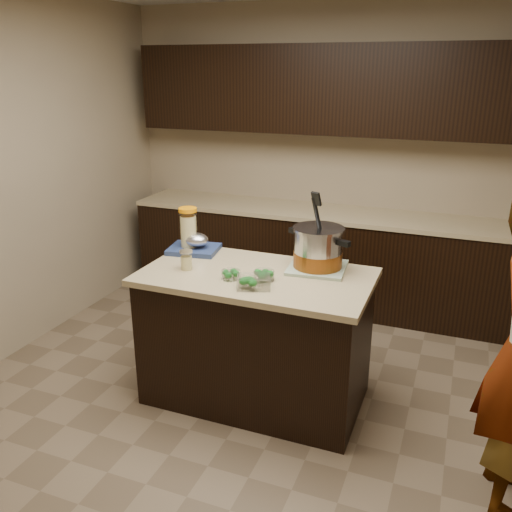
% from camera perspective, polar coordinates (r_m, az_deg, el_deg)
% --- Properties ---
extents(ground_plane, '(4.00, 4.00, 0.00)m').
position_cam_1_polar(ground_plane, '(3.85, 0.00, -14.46)').
color(ground_plane, brown).
rests_on(ground_plane, ground).
extents(room_shell, '(4.04, 4.04, 2.72)m').
position_cam_1_polar(room_shell, '(3.23, 0.00, 11.72)').
color(room_shell, tan).
rests_on(room_shell, ground).
extents(back_cabinets, '(3.60, 0.63, 2.33)m').
position_cam_1_polar(back_cabinets, '(5.01, 7.34, 5.31)').
color(back_cabinets, black).
rests_on(back_cabinets, ground).
extents(island, '(1.46, 0.81, 0.90)m').
position_cam_1_polar(island, '(3.62, 0.00, -8.51)').
color(island, black).
rests_on(island, ground).
extents(dish_towel, '(0.39, 0.39, 0.02)m').
position_cam_1_polar(dish_towel, '(3.53, 6.47, -1.22)').
color(dish_towel, '#537851').
rests_on(dish_towel, island).
extents(stock_pot, '(0.45, 0.43, 0.47)m').
position_cam_1_polar(stock_pot, '(3.49, 6.54, 0.63)').
color(stock_pot, '#B7B7BC').
rests_on(stock_pot, dish_towel).
extents(lemonade_pitcher, '(0.14, 0.14, 0.31)m').
position_cam_1_polar(lemonade_pitcher, '(3.84, -7.11, 2.58)').
color(lemonade_pitcher, '#CEC17E').
rests_on(lemonade_pitcher, island).
extents(mason_jar, '(0.10, 0.10, 0.14)m').
position_cam_1_polar(mason_jar, '(3.52, -7.34, -0.47)').
color(mason_jar, '#CEC17E').
rests_on(mason_jar, island).
extents(broccoli_tub_left, '(0.15, 0.15, 0.06)m').
position_cam_1_polar(broccoli_tub_left, '(3.35, -2.65, -2.00)').
color(broccoli_tub_left, silver).
rests_on(broccoli_tub_left, island).
extents(broccoli_tub_right, '(0.15, 0.15, 0.06)m').
position_cam_1_polar(broccoli_tub_right, '(3.32, 0.84, -2.10)').
color(broccoli_tub_right, silver).
rests_on(broccoli_tub_right, island).
extents(broccoli_tub_rect, '(0.24, 0.20, 0.07)m').
position_cam_1_polar(broccoli_tub_rect, '(3.21, -0.24, -2.81)').
color(broccoli_tub_rect, silver).
rests_on(broccoli_tub_rect, island).
extents(blue_tray, '(0.38, 0.32, 0.13)m').
position_cam_1_polar(blue_tray, '(3.85, -6.44, 1.09)').
color(blue_tray, navy).
rests_on(blue_tray, island).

